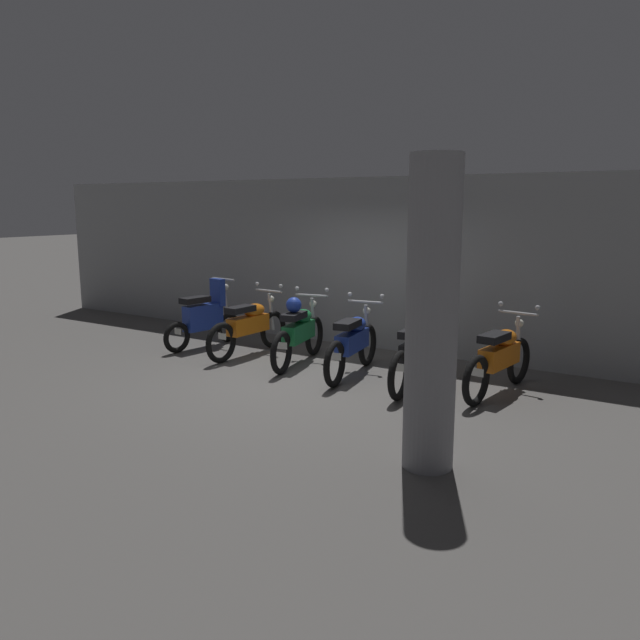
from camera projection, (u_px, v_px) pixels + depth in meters
name	position (u px, v px, depth m)	size (l,w,h in m)	color
ground_plane	(302.00, 379.00, 9.05)	(80.00, 80.00, 0.00)	#565451
back_wall	(382.00, 264.00, 10.82)	(16.00, 0.30, 2.92)	gray
motorbike_slot_0	(205.00, 317.00, 10.99)	(0.56, 1.68, 1.18)	black
motorbike_slot_1	(249.00, 326.00, 10.40)	(0.59, 1.95, 1.15)	black
motorbike_slot_2	(299.00, 331.00, 9.80)	(0.63, 1.93, 1.15)	black
motorbike_slot_3	(353.00, 342.00, 9.16)	(0.58, 1.94, 1.15)	black
motorbike_slot_4	(417.00, 352.00, 8.56)	(0.56, 1.95, 1.03)	black
motorbike_slot_5	(500.00, 357.00, 8.25)	(0.59, 1.95, 1.15)	black
support_pillar	(432.00, 316.00, 5.78)	(0.48, 0.48, 2.92)	gray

